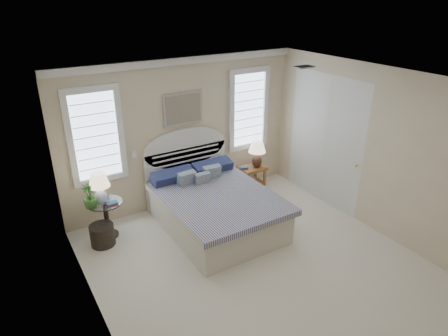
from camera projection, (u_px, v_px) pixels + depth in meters
floor at (263, 270)px, 5.80m from camera, size 4.50×5.00×0.01m
ceiling at (272, 85)px, 4.70m from camera, size 4.50×5.00×0.01m
wall_back at (183, 134)px, 7.19m from camera, size 4.50×0.02×2.70m
wall_left at (95, 238)px, 4.18m from camera, size 0.02×5.00×2.70m
wall_right at (381, 154)px, 6.32m from camera, size 0.02×5.00×2.70m
crown_molding at (181, 61)px, 6.63m from camera, size 4.50×0.08×0.12m
hvac_vent at (303, 67)px, 5.90m from camera, size 0.30×0.20×0.02m
switch_plate at (134, 154)px, 6.81m from camera, size 0.08×0.01×0.12m
window_left at (95, 136)px, 6.34m from camera, size 0.90×0.06×1.60m
window_right at (248, 109)px, 7.74m from camera, size 0.90×0.06×1.60m
painting at (183, 109)px, 6.97m from camera, size 0.74×0.04×0.58m
closet_door at (325, 140)px, 7.31m from camera, size 0.02×1.80×2.40m
bed at (213, 205)px, 6.78m from camera, size 1.72×2.28×1.47m
side_table_left at (106, 215)px, 6.45m from camera, size 0.56×0.56×0.63m
nightstand_right at (252, 173)px, 7.94m from camera, size 0.50×0.40×0.53m
floor_pot at (102, 235)px, 6.31m from camera, size 0.46×0.46×0.35m
lamp_left at (99, 185)px, 6.17m from camera, size 0.38×0.38×0.54m
lamp_right at (257, 151)px, 7.73m from camera, size 0.41×0.41×0.55m
potted_plant at (90, 196)px, 6.12m from camera, size 0.26×0.26×0.40m
books_left at (112, 204)px, 6.26m from camera, size 0.18×0.13×0.05m
books_right at (244, 168)px, 7.77m from camera, size 0.20×0.17×0.04m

